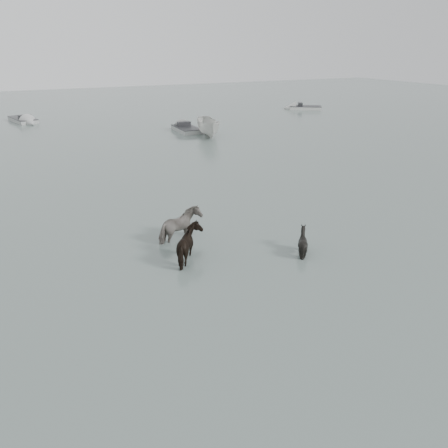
% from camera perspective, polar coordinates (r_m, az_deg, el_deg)
% --- Properties ---
extents(ground, '(140.00, 140.00, 0.00)m').
position_cam_1_polar(ground, '(14.25, -2.80, -6.58)').
color(ground, '#50605A').
rests_on(ground, ground).
extents(pony_pinto, '(2.00, 1.51, 1.53)m').
position_cam_1_polar(pony_pinto, '(16.57, -5.84, 0.55)').
color(pony_pinto, black).
rests_on(pony_pinto, ground).
extents(pony_dark, '(1.39, 1.56, 1.43)m').
position_cam_1_polar(pony_dark, '(14.90, -4.33, -2.20)').
color(pony_dark, black).
rests_on(pony_dark, ground).
extents(pony_black, '(1.25, 1.16, 1.17)m').
position_cam_1_polar(pony_black, '(15.74, 10.29, -1.64)').
color(pony_black, black).
rests_on(pony_black, ground).
extents(boat_small, '(2.57, 4.54, 1.65)m').
position_cam_1_polar(boat_small, '(36.05, -2.02, 12.64)').
color(boat_small, beige).
rests_on(boat_small, ground).
extents(skiff_port, '(1.68, 4.91, 0.75)m').
position_cam_1_polar(skiff_port, '(38.50, -4.93, 12.51)').
color(skiff_port, '#9DA09D').
rests_on(skiff_port, ground).
extents(skiff_mid, '(2.98, 6.18, 0.75)m').
position_cam_1_polar(skiff_mid, '(47.59, -24.81, 12.48)').
color(skiff_mid, '#9D9F9D').
rests_on(skiff_mid, ground).
extents(skiff_star, '(5.07, 4.02, 0.75)m').
position_cam_1_polar(skiff_star, '(53.09, 10.58, 14.92)').
color(skiff_star, silver).
rests_on(skiff_star, ground).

